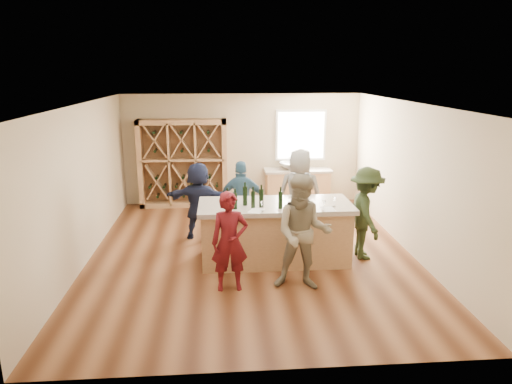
{
  "coord_description": "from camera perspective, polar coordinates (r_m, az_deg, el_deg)",
  "views": [
    {
      "loc": [
        -0.53,
        -8.05,
        3.38
      ],
      "look_at": [
        0.1,
        0.2,
        1.15
      ],
      "focal_mm": 32.0,
      "sensor_mm": 36.0,
      "label": 1
    }
  ],
  "objects": [
    {
      "name": "ceiling",
      "position": [
        8.08,
        -0.61,
        11.33
      ],
      "size": [
        6.0,
        7.0,
        0.1
      ],
      "primitive_type": "cube",
      "color": "white",
      "rests_on": "ground"
    },
    {
      "name": "tasting_counter_top",
      "position": [
        8.1,
        2.44,
        -1.72
      ],
      "size": [
        2.72,
        1.12,
        0.08
      ],
      "primitive_type": "cube",
      "color": "#AC9E8D",
      "rests_on": "tasting_counter_base"
    },
    {
      "name": "sink",
      "position": [
        11.62,
        4.29,
        3.29
      ],
      "size": [
        0.54,
        0.54,
        0.19
      ],
      "primitive_type": "imported",
      "color": "silver",
      "rests_on": "back_counter_top"
    },
    {
      "name": "wine_glass_d",
      "position": [
        7.99,
        5.64,
        -1.11
      ],
      "size": [
        0.07,
        0.07,
        0.16
      ],
      "primitive_type": "cone",
      "rotation": [
        0.0,
        0.0,
        -0.18
      ],
      "color": "white",
      "rests_on": "tasting_counter_top"
    },
    {
      "name": "faucet",
      "position": [
        11.79,
        4.16,
        3.74
      ],
      "size": [
        0.02,
        0.02,
        0.3
      ],
      "primitive_type": "cylinder",
      "color": "silver",
      "rests_on": "back_counter_top"
    },
    {
      "name": "tasting_counter_base",
      "position": [
        8.27,
        2.4,
        -5.31
      ],
      "size": [
        2.6,
        1.0,
        1.0
      ],
      "primitive_type": "cube",
      "color": "tan",
      "rests_on": "floor"
    },
    {
      "name": "wine_bottle_b",
      "position": [
        7.74,
        -2.61,
        -1.16
      ],
      "size": [
        0.09,
        0.09,
        0.27
      ],
      "primitive_type": "cylinder",
      "rotation": [
        0.0,
        0.0,
        0.41
      ],
      "color": "black",
      "rests_on": "tasting_counter_top"
    },
    {
      "name": "person_server",
      "position": [
        8.52,
        13.58,
        -2.6
      ],
      "size": [
        0.53,
        1.11,
        1.7
      ],
      "primitive_type": "imported",
      "rotation": [
        0.0,
        0.0,
        1.55
      ],
      "color": "#263319",
      "rests_on": "floor"
    },
    {
      "name": "wall_back",
      "position": [
        11.78,
        -1.74,
        5.39
      ],
      "size": [
        6.0,
        0.1,
        2.8
      ],
      "primitive_type": "cube",
      "color": "#C7B390",
      "rests_on": "ground"
    },
    {
      "name": "window_pane",
      "position": [
        11.77,
        5.64,
        7.05
      ],
      "size": [
        1.18,
        0.01,
        1.18
      ],
      "primitive_type": "cube",
      "color": "white",
      "rests_on": "wall_back"
    },
    {
      "name": "tasting_menu_c",
      "position": [
        7.85,
        8.97,
        -2.12
      ],
      "size": [
        0.24,
        0.31,
        0.0
      ],
      "primitive_type": "cube",
      "rotation": [
        0.0,
        0.0,
        0.08
      ],
      "color": "white",
      "rests_on": "tasting_counter_top"
    },
    {
      "name": "wine_glass_c",
      "position": [
        7.72,
        8.46,
        -1.73
      ],
      "size": [
        0.07,
        0.07,
        0.18
      ],
      "primitive_type": "cone",
      "rotation": [
        0.0,
        0.0,
        -0.12
      ],
      "color": "white",
      "rests_on": "tasting_counter_top"
    },
    {
      "name": "back_counter_top",
      "position": [
        11.68,
        5.25,
        2.71
      ],
      "size": [
        1.7,
        0.62,
        0.06
      ],
      "primitive_type": "cube",
      "color": "#AC9E8D",
      "rests_on": "back_counter_base"
    },
    {
      "name": "wine_bottle_c",
      "position": [
        7.94,
        -1.37,
        -0.5
      ],
      "size": [
        0.09,
        0.09,
        0.33
      ],
      "primitive_type": "cylinder",
      "rotation": [
        0.0,
        0.0,
        0.1
      ],
      "color": "black",
      "rests_on": "tasting_counter_top"
    },
    {
      "name": "floor",
      "position": [
        8.76,
        -0.56,
        -7.95
      ],
      "size": [
        6.0,
        7.0,
        0.1
      ],
      "primitive_type": "cube",
      "color": "brown",
      "rests_on": "ground"
    },
    {
      "name": "person_far_left",
      "position": [
        9.33,
        -7.15,
        -1.09
      ],
      "size": [
        1.57,
        0.89,
        1.6
      ],
      "primitive_type": "imported",
      "rotation": [
        0.0,
        0.0,
        2.89
      ],
      "color": "#191E38",
      "rests_on": "floor"
    },
    {
      "name": "wine_bottle_a",
      "position": [
        7.82,
        -3.6,
        -1.02
      ],
      "size": [
        0.08,
        0.08,
        0.27
      ],
      "primitive_type": "cylinder",
      "rotation": [
        0.0,
        0.0,
        0.35
      ],
      "color": "black",
      "rests_on": "tasting_counter_top"
    },
    {
      "name": "person_far_right",
      "position": [
        9.33,
        5.48,
        -0.24
      ],
      "size": [
        1.0,
        0.75,
        1.85
      ],
      "primitive_type": "imported",
      "rotation": [
        0.0,
        0.0,
        2.95
      ],
      "color": "slate",
      "rests_on": "floor"
    },
    {
      "name": "tasting_menu_b",
      "position": [
        7.72,
        4.36,
        -2.26
      ],
      "size": [
        0.29,
        0.36,
        0.0
      ],
      "primitive_type": "cube",
      "rotation": [
        0.0,
        0.0,
        -0.18
      ],
      "color": "white",
      "rests_on": "tasting_counter_top"
    },
    {
      "name": "wall_right",
      "position": [
        9.03,
        19.12,
        1.58
      ],
      "size": [
        0.1,
        7.0,
        2.8
      ],
      "primitive_type": "cube",
      "color": "#C7B390",
      "rests_on": "ground"
    },
    {
      "name": "wine_bottle_e",
      "position": [
        7.83,
        0.67,
        -0.78
      ],
      "size": [
        0.1,
        0.1,
        0.32
      ],
      "primitive_type": "cylinder",
      "rotation": [
        0.0,
        0.0,
        0.42
      ],
      "color": "black",
      "rests_on": "tasting_counter_top"
    },
    {
      "name": "tasting_menu_a",
      "position": [
        7.67,
        0.02,
        -2.35
      ],
      "size": [
        0.31,
        0.35,
        0.0
      ],
      "primitive_type": "cube",
      "rotation": [
        0.0,
        0.0,
        -0.4
      ],
      "color": "white",
      "rests_on": "tasting_counter_top"
    },
    {
      "name": "wine_glass_b",
      "position": [
        7.7,
        4.71,
        -1.6
      ],
      "size": [
        0.07,
        0.07,
        0.19
      ],
      "primitive_type": "cone",
      "rotation": [
        0.0,
        0.0,
        -0.04
      ],
      "color": "white",
      "rests_on": "tasting_counter_top"
    },
    {
      "name": "wine_bottle_f",
      "position": [
        7.76,
        3.08,
        -1.01
      ],
      "size": [
        0.07,
        0.07,
        0.3
      ],
      "primitive_type": "cylinder",
      "color": "black",
      "rests_on": "tasting_counter_top"
    },
    {
      "name": "wine_bottle_d",
      "position": [
        7.79,
        -0.37,
        -0.96
      ],
      "size": [
        0.08,
        0.08,
        0.29
      ],
      "primitive_type": "cylinder",
      "rotation": [
        0.0,
        0.0,
        -0.11
      ],
      "color": "black",
      "rests_on": "tasting_counter_top"
    },
    {
      "name": "person_near_right",
      "position": [
        7.13,
        5.9,
        -5.12
      ],
      "size": [
        0.97,
        0.65,
        1.85
      ],
      "primitive_type": "imported",
      "rotation": [
        0.0,
        0.0,
        -0.19
      ],
      "color": "gray",
      "rests_on": "floor"
    },
    {
      "name": "person_near_left",
      "position": [
        7.12,
        -3.31,
        -6.23
      ],
      "size": [
        0.61,
        0.46,
        1.59
      ],
      "primitive_type": "imported",
      "rotation": [
        0.0,
        0.0,
        0.07
      ],
      "color": "#590F14",
      "rests_on": "floor"
    },
    {
      "name": "person_far_mid",
      "position": [
        9.19,
        -1.77,
        -1.12
      ],
      "size": [
        0.96,
        0.5,
        1.63
      ],
      "primitive_type": "imported",
      "rotation": [
        0.0,
        0.0,
        3.13
      ],
      "color": "#335972",
      "rests_on": "floor"
    },
    {
      "name": "back_counter_base",
      "position": [
        11.79,
        5.19,
        0.52
      ],
      "size": [
        1.6,
        0.58,
        0.86
      ],
      "primitive_type": "cube",
      "color": "tan",
      "rests_on": "floor"
    },
    {
      "name": "wine_glass_e",
      "position": [
        8.0,
        9.76,
        -1.23
      ],
      "size": [
        0.08,
        0.08,
        0.16
      ],
      "primitive_type": "cone",
      "rotation": [
        0.0,
        0.0,
        0.26
      ],
      "color": "white",
      "rests_on": "tasting_counter_top"
    },
    {
      "name": "window_frame",
      "position": [
        11.81,
        5.61,
        7.07
      ],
      "size": [
        1.3,
        0.06,
        1.3
      ],
      "primitive_type": "cube",
      "color": "white",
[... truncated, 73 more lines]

